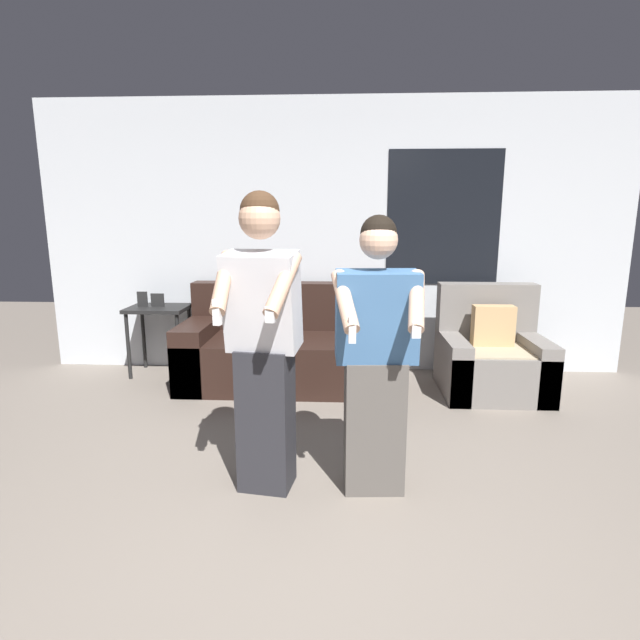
{
  "coord_description": "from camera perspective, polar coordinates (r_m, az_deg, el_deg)",
  "views": [
    {
      "loc": [
        0.13,
        -1.93,
        1.56
      ],
      "look_at": [
        -0.0,
        0.77,
        1.0
      ],
      "focal_mm": 28.0,
      "sensor_mm": 36.0,
      "label": 1
    }
  ],
  "objects": [
    {
      "name": "person_right",
      "position": [
        2.81,
        6.39,
        -4.49
      ],
      "size": [
        0.51,
        0.48,
        1.58
      ],
      "color": "#56514C",
      "rests_on": "ground_plane"
    },
    {
      "name": "couch",
      "position": [
        4.77,
        -3.41,
        -3.48
      ],
      "size": [
        2.0,
        0.94,
        0.93
      ],
      "color": "black",
      "rests_on": "ground_plane"
    },
    {
      "name": "wall_back",
      "position": [
        5.08,
        1.61,
        9.34
      ],
      "size": [
        5.86,
        0.07,
        2.7
      ],
      "color": "silver",
      "rests_on": "ground_plane"
    },
    {
      "name": "ground_plane",
      "position": [
        2.48,
        -0.96,
        -27.29
      ],
      "size": [
        14.0,
        14.0,
        0.0
      ],
      "primitive_type": "plane",
      "color": "slate"
    },
    {
      "name": "armchair",
      "position": [
        4.77,
        18.95,
        -4.08
      ],
      "size": [
        0.89,
        0.81,
        0.96
      ],
      "color": "slate",
      "rests_on": "ground_plane"
    },
    {
      "name": "side_table",
      "position": [
        5.22,
        -17.99,
        0.37
      ],
      "size": [
        0.58,
        0.46,
        0.84
      ],
      "color": "black",
      "rests_on": "ground_plane"
    },
    {
      "name": "person_left",
      "position": [
        2.79,
        -6.49,
        -2.64
      ],
      "size": [
        0.45,
        0.52,
        1.7
      ],
      "color": "#28282D",
      "rests_on": "ground_plane"
    }
  ]
}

